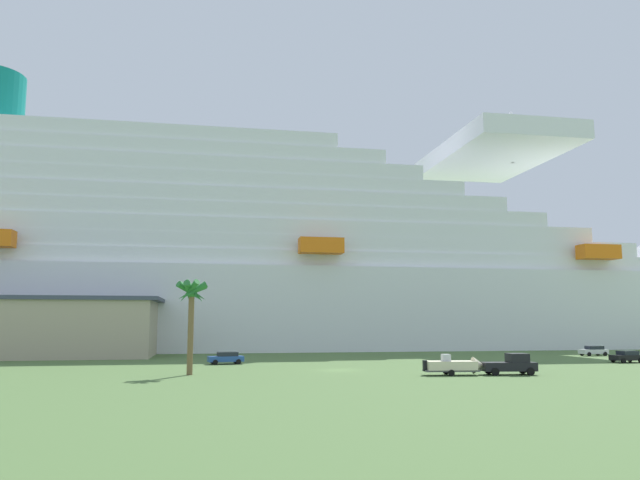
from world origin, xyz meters
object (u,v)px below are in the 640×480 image
object	(u,v)px
pickup_truck	(511,365)
cruise_ship	(168,266)
parked_car_silver_sedan	(594,351)
parked_car_blue_suv	(226,358)
palm_tree	(192,299)
small_boat_on_trailer	(457,366)
parked_car_black_coupe	(627,356)

from	to	relation	value
pickup_truck	cruise_ship	bearing A→B (deg)	121.11
parked_car_silver_sedan	parked_car_blue_suv	bearing A→B (deg)	-171.32
palm_tree	parked_car_silver_sedan	size ratio (longest dim) A/B	2.21
palm_tree	small_boat_on_trailer	bearing A→B (deg)	-10.76
cruise_ship	parked_car_black_coupe	world-z (taller)	cruise_ship
small_boat_on_trailer	pickup_truck	bearing A→B (deg)	-5.29
parked_car_blue_suv	parked_car_black_coupe	bearing A→B (deg)	-7.04
parked_car_black_coupe	parked_car_blue_suv	bearing A→B (deg)	172.96
small_boat_on_trailer	parked_car_black_coupe	distance (m)	33.27
pickup_truck	parked_car_silver_sedan	xyz separation A→B (m)	(30.11, 30.18, -0.21)
cruise_ship	palm_tree	world-z (taller)	cruise_ship
pickup_truck	small_boat_on_trailer	bearing A→B (deg)	174.71
small_boat_on_trailer	parked_car_blue_suv	distance (m)	31.09
cruise_ship	parked_car_blue_suv	world-z (taller)	cruise_ship
small_boat_on_trailer	parked_car_black_coupe	size ratio (longest dim) A/B	1.62
palm_tree	parked_car_blue_suv	size ratio (longest dim) A/B	2.09
pickup_truck	palm_tree	distance (m)	34.26
cruise_ship	palm_tree	distance (m)	61.21
parked_car_blue_suv	parked_car_black_coupe	distance (m)	53.82
pickup_truck	parked_car_silver_sedan	bearing A→B (deg)	45.06
parked_car_blue_suv	pickup_truck	bearing A→B (deg)	-36.18
palm_tree	parked_car_blue_suv	distance (m)	17.45
small_boat_on_trailer	palm_tree	size ratio (longest dim) A/B	0.72
pickup_truck	small_boat_on_trailer	world-z (taller)	pickup_truck
small_boat_on_trailer	parked_car_silver_sedan	distance (m)	46.49
pickup_truck	parked_car_black_coupe	distance (m)	28.48
pickup_truck	parked_car_blue_suv	bearing A→B (deg)	143.82
cruise_ship	pickup_truck	bearing A→B (deg)	-58.89
pickup_truck	small_boat_on_trailer	size ratio (longest dim) A/B	0.80
parked_car_silver_sedan	parked_car_black_coupe	bearing A→B (deg)	-109.90
parked_car_silver_sedan	small_boat_on_trailer	bearing A→B (deg)	-140.37
pickup_truck	parked_car_silver_sedan	size ratio (longest dim) A/B	1.27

